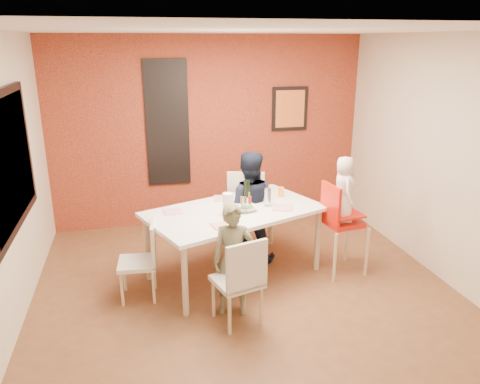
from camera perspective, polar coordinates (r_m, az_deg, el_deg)
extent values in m
plane|color=brown|center=(5.20, 0.77, -12.08)|extent=(4.50, 4.50, 0.00)
cube|color=white|center=(4.51, 0.92, 19.16)|extent=(4.50, 4.50, 0.02)
cube|color=beige|center=(6.83, -3.75, 7.34)|extent=(4.50, 0.02, 2.70)
cube|color=beige|center=(2.70, 12.62, -10.29)|extent=(4.50, 0.02, 2.70)
cube|color=beige|center=(4.69, -26.89, 0.45)|extent=(0.02, 4.50, 2.70)
cube|color=beige|center=(5.64, 23.65, 3.59)|extent=(0.02, 4.50, 2.70)
cube|color=maroon|center=(6.81, -3.73, 7.31)|extent=(4.50, 0.02, 2.70)
cube|color=black|center=(4.83, -26.37, 3.44)|extent=(0.05, 1.70, 1.30)
cube|color=black|center=(4.82, -26.19, 3.46)|extent=(0.02, 1.55, 1.15)
cube|color=silver|center=(6.70, -8.85, 8.26)|extent=(0.55, 0.03, 1.70)
cube|color=black|center=(6.69, -8.85, 8.25)|extent=(0.60, 0.03, 1.76)
cube|color=black|center=(7.03, 6.09, 10.07)|extent=(0.54, 0.03, 0.64)
cube|color=orange|center=(7.02, 6.13, 10.05)|extent=(0.44, 0.01, 0.54)
cube|color=white|center=(5.25, -0.69, -2.39)|extent=(2.18, 1.69, 0.04)
cylinder|color=#BBA98B|center=(4.66, -6.73, -10.71)|extent=(0.06, 0.06, 0.76)
cylinder|color=#BBA98B|center=(5.39, -11.19, -6.78)|extent=(0.06, 0.06, 0.76)
cylinder|color=#BBA98B|center=(5.59, 9.45, -5.78)|extent=(0.06, 0.06, 0.76)
cylinder|color=#BBA98B|center=(6.21, 3.78, -3.08)|extent=(0.06, 0.06, 0.76)
cube|color=beige|center=(4.53, -0.37, -10.83)|extent=(0.51, 0.51, 0.05)
cube|color=beige|center=(4.27, 0.85, -9.12)|extent=(0.41, 0.15, 0.47)
cylinder|color=#BCA88C|center=(4.84, 0.47, -11.81)|extent=(0.03, 0.03, 0.41)
cylinder|color=#BCA88C|center=(4.58, 2.61, -13.65)|extent=(0.03, 0.03, 0.41)
cylinder|color=#BCA88C|center=(4.70, -3.25, -12.78)|extent=(0.03, 0.03, 0.41)
cylinder|color=#BCA88C|center=(4.44, -1.28, -14.77)|extent=(0.03, 0.03, 0.41)
cube|color=silver|center=(5.87, 0.64, -3.20)|extent=(0.59, 0.59, 0.05)
cube|color=silver|center=(5.98, 0.72, -0.05)|extent=(0.47, 0.17, 0.54)
cylinder|color=#C5B093|center=(5.80, -1.37, -6.20)|extent=(0.04, 0.04, 0.47)
cylinder|color=#C5B093|center=(6.15, -1.12, -4.71)|extent=(0.04, 0.04, 0.47)
cylinder|color=#C5B093|center=(5.79, 2.50, -6.26)|extent=(0.04, 0.04, 0.47)
cylinder|color=#C5B093|center=(6.14, 2.51, -4.77)|extent=(0.04, 0.04, 0.47)
cube|color=silver|center=(5.04, -12.40, -8.44)|extent=(0.42, 0.42, 0.04)
cube|color=silver|center=(4.94, -10.52, -6.07)|extent=(0.07, 0.39, 0.44)
cylinder|color=beige|center=(5.29, -13.89, -9.75)|extent=(0.03, 0.03, 0.38)
cylinder|color=beige|center=(5.27, -10.40, -9.63)|extent=(0.03, 0.03, 0.38)
cylinder|color=beige|center=(5.01, -14.19, -11.43)|extent=(0.03, 0.03, 0.38)
cylinder|color=beige|center=(4.99, -10.49, -11.31)|extent=(0.03, 0.03, 0.38)
cube|color=red|center=(5.52, 12.42, -3.62)|extent=(0.43, 0.43, 0.06)
cube|color=red|center=(5.34, 10.99, -1.39)|extent=(0.08, 0.38, 0.45)
cube|color=red|center=(5.48, 12.49, -2.59)|extent=(0.43, 0.43, 0.02)
cylinder|color=#C7B294|center=(5.60, 15.21, -7.09)|extent=(0.04, 0.04, 0.59)
cylinder|color=#C7B294|center=(5.38, 11.50, -7.89)|extent=(0.04, 0.04, 0.59)
cylinder|color=#C7B294|center=(5.92, 12.83, -5.52)|extent=(0.04, 0.04, 0.59)
cylinder|color=#C7B294|center=(5.70, 9.24, -6.20)|extent=(0.04, 0.04, 0.59)
imported|color=#615F45|center=(4.60, -0.82, -8.31)|extent=(0.47, 0.36, 1.14)
imported|color=black|center=(5.65, 1.03, -1.84)|extent=(0.78, 0.68, 1.38)
imported|color=white|center=(5.38, 12.51, 0.35)|extent=(0.28, 0.39, 0.75)
cube|color=white|center=(4.79, -2.19, -4.12)|extent=(0.24, 0.24, 0.01)
cube|color=white|center=(5.60, -2.01, -0.78)|extent=(0.26, 0.26, 0.01)
cube|color=white|center=(5.31, 5.23, -1.93)|extent=(0.29, 0.29, 0.01)
cube|color=white|center=(5.22, -8.18, -2.38)|extent=(0.21, 0.21, 0.01)
imported|color=white|center=(5.21, 0.84, -2.00)|extent=(0.25, 0.25, 0.05)
imported|color=silver|center=(5.63, 2.10, -0.47)|extent=(0.24, 0.24, 0.05)
cylinder|color=black|center=(5.37, 0.84, -0.06)|extent=(0.08, 0.08, 0.29)
cylinder|color=white|center=(5.10, 0.65, -1.65)|extent=(0.06, 0.06, 0.18)
cylinder|color=white|center=(5.34, 3.41, -0.64)|extent=(0.07, 0.07, 0.21)
cylinder|color=white|center=(5.04, -1.52, -1.52)|extent=(0.11, 0.11, 0.25)
cylinder|color=red|center=(5.28, 1.19, -1.22)|extent=(0.04, 0.04, 0.14)
cylinder|color=#367326|center=(5.38, 1.04, -0.76)|extent=(0.04, 0.04, 0.16)
cylinder|color=brown|center=(5.28, 0.21, -1.24)|extent=(0.04, 0.04, 0.14)
cylinder|color=orange|center=(5.68, 5.02, -0.01)|extent=(0.07, 0.07, 0.12)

